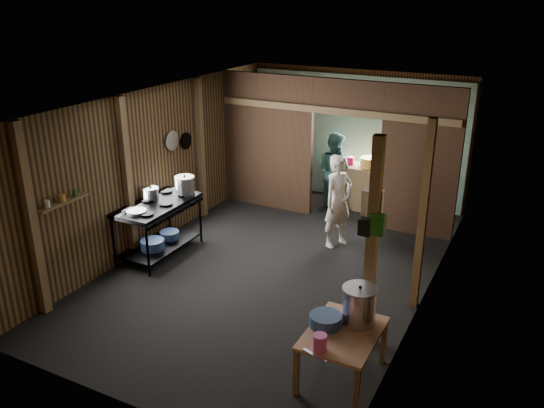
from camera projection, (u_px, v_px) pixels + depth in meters
The scene contains 42 objects.
floor at pixel (278, 265), 8.70m from camera, with size 4.50×7.00×0.00m, color black.
ceiling at pixel (279, 100), 7.75m from camera, with size 4.50×7.00×0.00m, color #3F3D3B.
wall_back at pixel (356, 135), 11.13m from camera, with size 4.50×0.00×2.60m, color brown.
wall_front at pixel (116, 296), 5.32m from camera, with size 4.50×0.00×2.60m, color brown.
wall_left at pixel (157, 166), 9.18m from camera, with size 0.00×7.00×2.60m, color brown.
wall_right at pixel (432, 213), 7.27m from camera, with size 0.00×7.00×2.60m, color brown.
partition_left at pixel (267, 142), 10.61m from camera, with size 1.85×0.10×2.60m, color #50311F.
partition_right at pixel (419, 163), 9.38m from camera, with size 1.35×0.10×2.60m, color #50311F.
partition_header at pixel (348, 97), 9.58m from camera, with size 1.30×0.10×0.60m, color #50311F.
turquoise_panel at pixel (355, 138), 11.10m from camera, with size 4.40×0.06×2.50m, color #83C5BB.
back_counter at pixel (359, 187), 10.86m from camera, with size 1.20×0.50×0.85m, color brown.
wall_clock at pixel (368, 108), 10.72m from camera, with size 0.20×0.20×0.03m, color white.
post_left_a at pixel (32, 222), 6.99m from camera, with size 0.10×0.12×2.60m, color brown.
post_left_b at pixel (127, 181), 8.49m from camera, with size 0.10×0.12×2.60m, color brown.
post_left_c at pixel (201, 149), 10.15m from camera, with size 0.10×0.12×2.60m, color brown.
post_right at pixel (423, 218), 7.13m from camera, with size 0.10×0.12×2.60m, color brown.
post_free at pixel (372, 245), 6.36m from camera, with size 0.12×0.12×2.60m, color brown.
cross_beam at pixel (333, 110), 9.74m from camera, with size 4.40×0.12×0.12m, color brown.
pan_lid_big at pixel (172, 141), 9.37m from camera, with size 0.34×0.34×0.03m, color gray.
pan_lid_small at pixel (186, 141), 9.74m from camera, with size 0.30×0.30×0.03m, color black.
wall_shelf at pixel (63, 202), 7.36m from camera, with size 0.14×0.80×0.03m, color brown.
jar_white at pixel (47, 204), 7.13m from camera, with size 0.07×0.07×0.10m, color white.
jar_yellow at pixel (62, 198), 7.34m from camera, with size 0.08×0.08×0.10m, color gold.
jar_green at pixel (75, 193), 7.52m from camera, with size 0.06×0.06×0.10m, color #195714.
bag_white at pixel (372, 203), 6.27m from camera, with size 0.22×0.15×0.32m, color white.
bag_green at pixel (378, 224), 6.17m from camera, with size 0.16×0.12×0.24m, color #195714.
bag_black at pixel (365, 227), 6.23m from camera, with size 0.14×0.10×0.20m, color black.
gas_range at pixel (159, 229), 8.91m from camera, with size 0.78×1.51×0.89m, color black, non-canonical shape.
prep_table at pixel (342, 355), 6.08m from camera, with size 0.74×1.02×0.60m, color tan, non-canonical shape.
stove_pot_large at pixel (185, 186), 9.06m from camera, with size 0.32×0.32×0.33m, color #B3B3BE, non-canonical shape.
stove_pot_med at pixel (151, 194), 8.84m from camera, with size 0.26×0.26×0.22m, color #B3B3BE, non-canonical shape.
frying_pan at pixel (137, 212), 8.33m from camera, with size 0.30×0.52×0.07m, color gray, non-canonical shape.
blue_tub_front at pixel (152, 244), 8.82m from camera, with size 0.38×0.38×0.16m, color navy.
blue_tub_back at pixel (170, 235), 9.19m from camera, with size 0.32×0.32×0.13m, color navy.
stock_pot at pixel (359, 306), 6.06m from camera, with size 0.39×0.39×0.46m, color #B3B3BE, non-canonical shape.
wash_basin at pixel (325, 320), 6.06m from camera, with size 0.36×0.36×0.13m, color navy.
pink_bucket at pixel (320, 342), 5.64m from camera, with size 0.15×0.15×0.18m, color #E452A5.
knife at pixel (314, 355), 5.58m from camera, with size 0.30×0.04×0.01m, color #B3B3BE.
yellow_tub at pixel (369, 162), 10.60m from camera, with size 0.35×0.35×0.19m, color gold.
red_cup at pixel (350, 161), 10.76m from camera, with size 0.13×0.13×0.16m, color #AE002B.
cook at pixel (338, 201), 9.12m from camera, with size 0.57×0.38×1.57m, color white.
worker_back at pixel (334, 171), 10.75m from camera, with size 0.73×0.57×1.51m, color #3A7473.
Camera 1 is at (3.45, -6.95, 4.05)m, focal length 36.66 mm.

